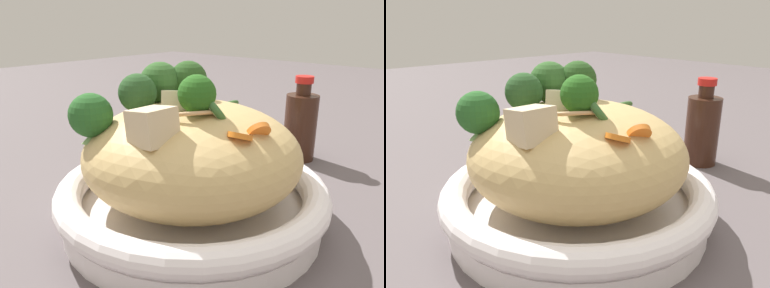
{
  "view_description": "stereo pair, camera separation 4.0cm",
  "coord_description": "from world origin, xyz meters",
  "views": [
    {
      "loc": [
        -0.25,
        0.28,
        0.22
      ],
      "look_at": [
        0.0,
        0.0,
        0.09
      ],
      "focal_mm": 35.12,
      "sensor_mm": 36.0,
      "label": 1
    },
    {
      "loc": [
        -0.28,
        0.26,
        0.22
      ],
      "look_at": [
        0.0,
        0.0,
        0.09
      ],
      "focal_mm": 35.12,
      "sensor_mm": 36.0,
      "label": 2
    }
  ],
  "objects": [
    {
      "name": "chicken_chunks",
      "position": [
        -0.01,
        0.06,
        0.13
      ],
      "size": [
        0.06,
        0.09,
        0.04
      ],
      "color": "beige",
      "rests_on": "serving_bowl"
    },
    {
      "name": "carrot_coins",
      "position": [
        -0.04,
        -0.0,
        0.13
      ],
      "size": [
        0.15,
        0.08,
        0.03
      ],
      "color": "orange",
      "rests_on": "serving_bowl"
    },
    {
      "name": "serving_bowl",
      "position": [
        0.0,
        0.0,
        0.03
      ],
      "size": [
        0.3,
        0.3,
        0.05
      ],
      "color": "white",
      "rests_on": "ground_plane"
    },
    {
      "name": "soy_sauce_bottle",
      "position": [
        -0.0,
        -0.26,
        0.06
      ],
      "size": [
        0.05,
        0.05,
        0.13
      ],
      "color": "#381E14",
      "rests_on": "ground_plane"
    },
    {
      "name": "zucchini_slices",
      "position": [
        -0.0,
        -0.04,
        0.12
      ],
      "size": [
        0.11,
        0.15,
        0.05
      ],
      "color": "beige",
      "rests_on": "serving_bowl"
    },
    {
      "name": "broccoli_florets",
      "position": [
        0.04,
        0.02,
        0.14
      ],
      "size": [
        0.14,
        0.16,
        0.08
      ],
      "color": "#9AC477",
      "rests_on": "serving_bowl"
    },
    {
      "name": "noodle_heap",
      "position": [
        -0.0,
        0.0,
        0.08
      ],
      "size": [
        0.23,
        0.23,
        0.12
      ],
      "color": "tan",
      "rests_on": "serving_bowl"
    },
    {
      "name": "ground_plane",
      "position": [
        0.0,
        0.0,
        0.0
      ],
      "size": [
        3.0,
        3.0,
        0.0
      ],
      "primitive_type": "plane",
      "color": "#574E50"
    }
  ]
}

